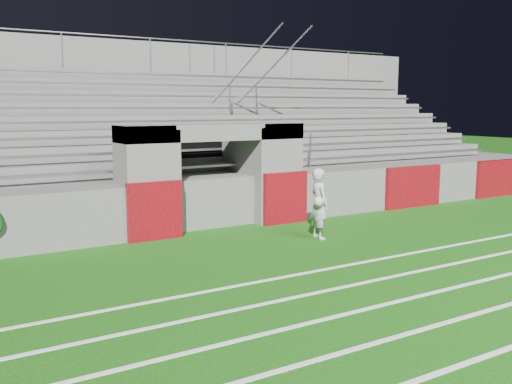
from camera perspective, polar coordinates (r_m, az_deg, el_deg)
ground at (r=11.61m, az=3.84°, el=-6.57°), size 90.00×90.00×0.00m
stadium_structure at (r=18.36m, az=-10.70°, el=3.58°), size 26.00×8.48×5.42m
goalkeeper_with_ball at (r=13.17m, az=6.33°, el=-1.15°), size 0.55×0.67×1.63m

